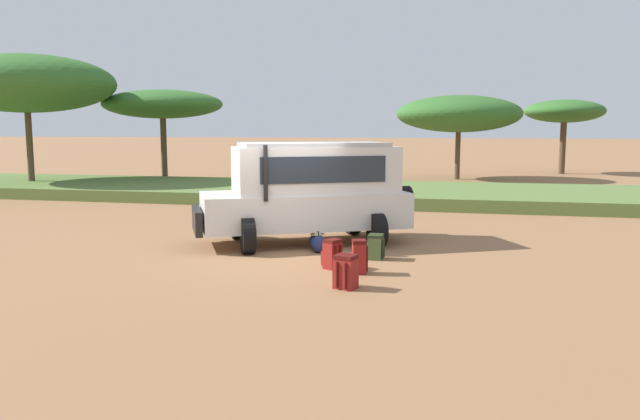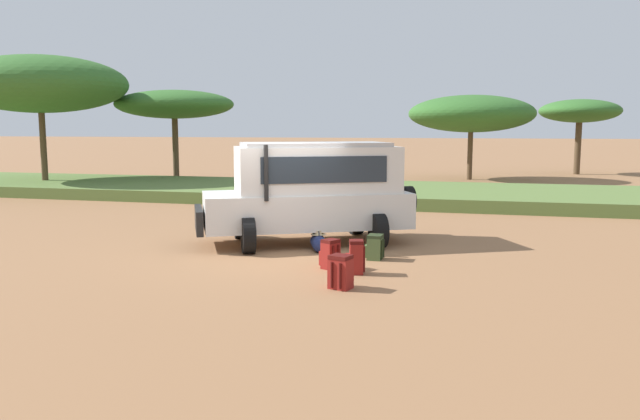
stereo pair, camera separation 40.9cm
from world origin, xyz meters
name	(u,v)px [view 1 (the left image)]	position (x,y,z in m)	size (l,w,h in m)	color
ground_plane	(282,254)	(0.00, 0.00, 0.00)	(320.00, 320.00, 0.00)	#936642
grass_bank	(363,193)	(0.00, 11.31, 0.22)	(120.00, 7.00, 0.44)	#5B7538
safari_vehicle	(309,190)	(0.26, 1.49, 1.29)	(5.34, 3.95, 2.44)	silver
backpack_beside_front_wheel	(375,247)	(2.09, -0.04, 0.26)	(0.41, 0.39, 0.53)	#42562D
backpack_cluster_center	(358,257)	(1.97, -1.44, 0.32)	(0.41, 0.36, 0.66)	maroon
backpack_near_rear_wheel	(332,254)	(1.38, -1.13, 0.29)	(0.43, 0.41, 0.59)	maroon
backpack_outermost	(346,272)	(1.94, -2.60, 0.29)	(0.44, 0.46, 0.60)	maroon
duffel_bag_low_black_case	(318,243)	(0.69, 0.61, 0.18)	(0.54, 0.86, 0.45)	navy
acacia_tree_far_left	(26,84)	(-14.86, 11.01, 4.69)	(7.86, 6.87, 5.95)	brown
acacia_tree_left_mid	(162,105)	(-10.44, 15.01, 3.90)	(5.89, 5.13, 4.61)	brown
acacia_tree_centre_back	(459,114)	(3.53, 21.70, 3.53)	(6.69, 5.75, 4.53)	brown
acacia_tree_right_mid	(564,112)	(9.71, 27.40, 3.75)	(4.70, 4.63, 4.48)	brown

